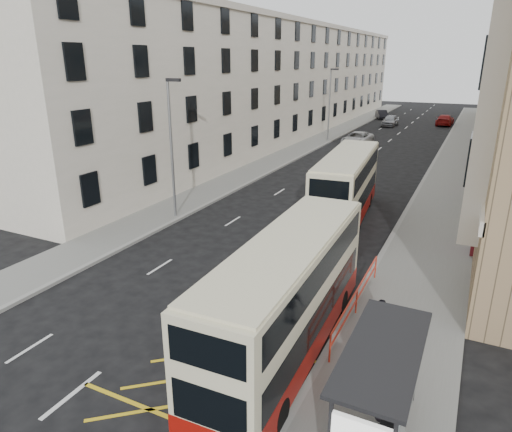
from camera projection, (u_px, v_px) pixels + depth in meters
The scene contains 19 objects.
ground at pixel (120, 356), 14.81m from camera, with size 200.00×200.00×0.00m, color black.
pavement_right at pixel (453, 177), 36.91m from camera, with size 4.00×120.00×0.15m, color slate.
pavement_left at pixel (278, 159), 43.36m from camera, with size 3.00×120.00×0.15m, color slate.
kerb_right at pixel (427, 174), 37.74m from camera, with size 0.25×120.00×0.15m, color gray.
kerb_left at pixel (292, 161), 42.74m from camera, with size 0.25×120.00×0.15m, color gray.
road_markings at pixel (388, 142), 52.99m from camera, with size 10.00×110.00×0.01m, color silver, non-canonical shape.
terrace_left at pixel (285, 81), 56.88m from camera, with size 9.18×79.00×13.25m.
bus_shelter at pixel (384, 386), 10.30m from camera, with size 1.65×4.25×2.70m.
guard_railing at pixel (357, 296), 16.80m from camera, with size 0.06×6.56×1.01m.
street_lamp_near at pixel (172, 142), 26.12m from camera, with size 0.93×0.18×8.00m.
street_lamp_far at pixel (330, 101), 51.58m from camera, with size 0.93×0.18×8.00m.
double_decker_front at pixel (288, 297), 14.39m from camera, with size 2.55×9.99×3.96m.
double_decker_rear at pixel (346, 187), 26.60m from camera, with size 3.23×10.22×4.01m.
pedestrian_near at pixel (387, 389), 11.71m from camera, with size 0.70×0.46×1.91m, color black.
pedestrian_far at pixel (380, 323), 14.87m from camera, with size 0.98×0.41×1.67m, color black.
white_van at pixel (357, 139), 50.58m from camera, with size 2.44×5.28×1.47m, color silver.
car_silver at pixel (390, 120), 65.25m from camera, with size 1.83×4.56×1.55m, color #9B9DA2.
car_dark at pixel (382, 114), 73.16m from camera, with size 1.45×4.15×1.37m, color black.
car_red at pixel (445, 120), 65.94m from camera, with size 2.14×5.27×1.53m, color #99100E.
Camera 1 is at (9.48, -9.28, 9.14)m, focal length 32.00 mm.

